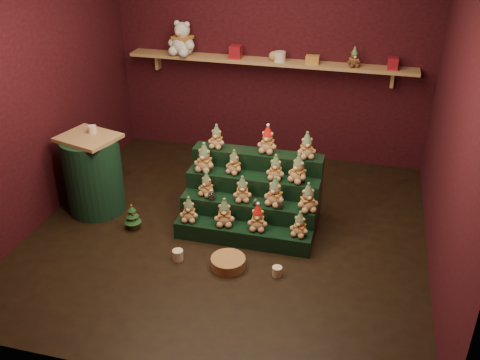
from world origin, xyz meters
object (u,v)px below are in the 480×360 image
(snow_globe_a, at_px, (212,195))
(mini_christmas_tree, at_px, (132,216))
(side_table, at_px, (94,174))
(brown_bear, at_px, (354,57))
(wicker_basket, at_px, (228,263))
(snow_globe_c, at_px, (280,205))
(mug_right, at_px, (277,271))
(riser_tier_front, at_px, (242,235))
(mug_left, at_px, (178,255))
(white_bear, at_px, (182,34))
(snow_globe_b, at_px, (256,202))

(snow_globe_a, xyz_separation_m, mini_christmas_tree, (-0.82, -0.20, -0.26))
(snow_globe_a, height_order, side_table, side_table)
(mini_christmas_tree, bearing_deg, brown_bear, 45.03)
(mini_christmas_tree, bearing_deg, wicker_basket, -18.83)
(snow_globe_c, height_order, mug_right, snow_globe_c)
(snow_globe_a, xyz_separation_m, snow_globe_c, (0.71, 0.00, -0.01))
(mini_christmas_tree, relative_size, mug_right, 3.29)
(riser_tier_front, bearing_deg, mug_right, -44.64)
(mini_christmas_tree, relative_size, mug_left, 2.90)
(riser_tier_front, height_order, white_bear, white_bear)
(mug_right, relative_size, brown_bear, 0.41)
(mini_christmas_tree, xyz_separation_m, wicker_basket, (1.15, -0.39, -0.10))
(brown_bear, bearing_deg, mug_left, -141.43)
(snow_globe_b, relative_size, wicker_basket, 0.23)
(side_table, bearing_deg, snow_globe_c, 13.62)
(side_table, relative_size, brown_bear, 3.93)
(mug_left, height_order, wicker_basket, mug_left)
(snow_globe_b, xyz_separation_m, wicker_basket, (-0.13, -0.59, -0.35))
(mug_left, relative_size, wicker_basket, 0.32)
(snow_globe_c, xyz_separation_m, brown_bear, (0.50, 1.84, 1.03))
(mini_christmas_tree, distance_m, mug_right, 1.68)
(mug_left, distance_m, brown_bear, 3.12)
(mini_christmas_tree, height_order, brown_bear, brown_bear)
(wicker_basket, bearing_deg, mug_right, -0.99)
(snow_globe_b, bearing_deg, white_bear, 126.93)
(white_bear, height_order, brown_bear, white_bear)
(riser_tier_front, relative_size, brown_bear, 6.18)
(snow_globe_c, bearing_deg, wicker_basket, -122.44)
(snow_globe_b, bearing_deg, mug_right, -59.80)
(snow_globe_c, bearing_deg, snow_globe_b, -180.00)
(snow_globe_c, distance_m, mug_left, 1.12)
(mug_left, distance_m, mug_right, 0.98)
(snow_globe_c, bearing_deg, riser_tier_front, -154.93)
(side_table, distance_m, brown_bear, 3.28)
(mini_christmas_tree, bearing_deg, white_bear, 92.87)
(side_table, xyz_separation_m, mini_christmas_tree, (0.55, -0.27, -0.29))
(mug_left, distance_m, white_bear, 2.97)
(snow_globe_a, relative_size, brown_bear, 0.42)
(snow_globe_a, relative_size, snow_globe_b, 1.24)
(snow_globe_c, distance_m, mini_christmas_tree, 1.56)
(wicker_basket, height_order, brown_bear, brown_bear)
(mini_christmas_tree, height_order, mug_right, mini_christmas_tree)
(mini_christmas_tree, bearing_deg, side_table, 153.89)
(wicker_basket, distance_m, white_bear, 3.13)
(mini_christmas_tree, bearing_deg, mug_right, -13.86)
(wicker_basket, bearing_deg, white_bear, 117.35)
(riser_tier_front, height_order, wicker_basket, riser_tier_front)
(mini_christmas_tree, bearing_deg, mug_left, -31.62)
(mug_left, relative_size, brown_bear, 0.46)
(snow_globe_a, bearing_deg, mini_christmas_tree, -166.55)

